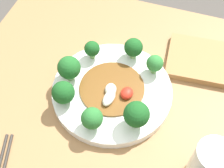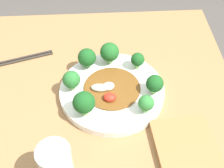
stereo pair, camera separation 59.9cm
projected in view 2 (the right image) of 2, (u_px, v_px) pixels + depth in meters
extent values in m
cube|color=olive|center=(100.00, 162.00, 1.20)|extent=(0.85, 0.84, 0.77)
cylinder|color=white|center=(112.00, 91.00, 0.91)|extent=(0.30, 0.30, 0.02)
cylinder|color=#70A356|center=(145.00, 109.00, 0.84)|extent=(0.02, 0.02, 0.02)
sphere|color=#2D7533|center=(146.00, 103.00, 0.82)|extent=(0.04, 0.04, 0.04)
cylinder|color=#7AAD5B|center=(72.00, 86.00, 0.90)|extent=(0.02, 0.02, 0.02)
sphere|color=#286B2D|center=(71.00, 79.00, 0.88)|extent=(0.05, 0.05, 0.05)
cylinder|color=#89B76B|center=(154.00, 90.00, 0.89)|extent=(0.02, 0.02, 0.02)
sphere|color=#19511E|center=(155.00, 83.00, 0.87)|extent=(0.05, 0.05, 0.05)
cylinder|color=#89B76B|center=(85.00, 110.00, 0.84)|extent=(0.02, 0.02, 0.02)
sphere|color=#19511E|center=(84.00, 102.00, 0.81)|extent=(0.06, 0.06, 0.06)
cylinder|color=#89B76B|center=(110.00, 60.00, 0.97)|extent=(0.02, 0.02, 0.02)
sphere|color=#1E5B23|center=(110.00, 52.00, 0.95)|extent=(0.06, 0.06, 0.06)
cylinder|color=#7AAD5B|center=(137.00, 65.00, 0.96)|extent=(0.01, 0.01, 0.02)
sphere|color=#19511E|center=(138.00, 59.00, 0.94)|extent=(0.04, 0.04, 0.04)
cylinder|color=#70A356|center=(87.00, 64.00, 0.96)|extent=(0.02, 0.02, 0.01)
sphere|color=#19511E|center=(87.00, 57.00, 0.94)|extent=(0.06, 0.06, 0.06)
cylinder|color=brown|center=(112.00, 88.00, 0.90)|extent=(0.16, 0.16, 0.00)
ellipsoid|color=silver|center=(100.00, 88.00, 0.89)|extent=(0.03, 0.05, 0.02)
ellipsoid|color=silver|center=(108.00, 86.00, 0.89)|extent=(0.04, 0.04, 0.02)
ellipsoid|color=red|center=(110.00, 97.00, 0.87)|extent=(0.03, 0.04, 0.02)
cylinder|color=silver|center=(56.00, 165.00, 0.70)|extent=(0.08, 0.08, 0.12)
cylinder|color=#2D2823|center=(18.00, 61.00, 1.01)|extent=(0.07, 0.22, 0.01)
cylinder|color=#2D2823|center=(17.00, 59.00, 1.02)|extent=(0.07, 0.22, 0.01)
cube|color=olive|center=(193.00, 168.00, 0.75)|extent=(0.30, 0.18, 0.02)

